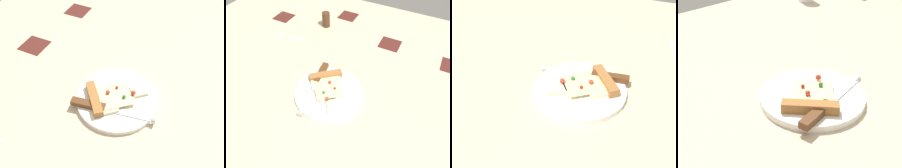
{
  "view_description": "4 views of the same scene",
  "coord_description": "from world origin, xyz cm",
  "views": [
    {
      "loc": [
        38.53,
        9.53,
        57.92
      ],
      "look_at": [
        -6.61,
        -11.42,
        3.42
      ],
      "focal_mm": 40.02,
      "sensor_mm": 36.0,
      "label": 1
    },
    {
      "loc": [
        -26.5,
        27.22,
        54.48
      ],
      "look_at": [
        -6.07,
        -12.11,
        2.96
      ],
      "focal_mm": 30.79,
      "sensor_mm": 36.0,
      "label": 2
    },
    {
      "loc": [
        -48.57,
        -24.95,
        39.07
      ],
      "look_at": [
        -7.7,
        -5.65,
        4.05
      ],
      "focal_mm": 37.31,
      "sensor_mm": 36.0,
      "label": 3
    },
    {
      "loc": [
        37.34,
        -57.42,
        42.09
      ],
      "look_at": [
        -7.67,
        -12.15,
        4.28
      ],
      "focal_mm": 53.77,
      "sensor_mm": 36.0,
      "label": 4
    }
  ],
  "objects": [
    {
      "name": "fork",
      "position": [
        29.1,
        -29.44,
        0.4
      ],
      "size": [
        15.39,
        4.18,
        0.8
      ],
      "rotation": [
        0.0,
        0.0,
        4.87
      ],
      "color": "silver",
      "rests_on": "ground_plane"
    },
    {
      "name": "plate",
      "position": [
        -4.11,
        -8.59,
        0.78
      ],
      "size": [
        23.85,
        23.85,
        1.55
      ],
      "primitive_type": "cylinder",
      "color": "white",
      "rests_on": "ground_plane"
    },
    {
      "name": "knife",
      "position": [
        1.59,
        -10.11,
        2.16
      ],
      "size": [
        5.98,
        24.02,
        2.45
      ],
      "rotation": [
        0.0,
        0.0,
        0.16
      ],
      "color": "silver",
      "rests_on": "plate"
    },
    {
      "name": "pizza_slice",
      "position": [
        -2.45,
        -10.54,
        2.35
      ],
      "size": [
        17.18,
        18.33,
        2.63
      ],
      "rotation": [
        0.0,
        0.0,
        0.7
      ],
      "color": "beige",
      "rests_on": "plate"
    },
    {
      "name": "ground_plane",
      "position": [
        -0.01,
        -0.03,
        -1.5
      ],
      "size": [
        159.8,
        159.8,
        3.0
      ],
      "color": "#C6B293",
      "rests_on": "ground"
    },
    {
      "name": "pepper_shaker",
      "position": [
        18.2,
        -46.06,
        3.61
      ],
      "size": [
        3.77,
        3.77,
        7.21
      ],
      "primitive_type": "cylinder",
      "color": "#4C2D19",
      "rests_on": "ground_plane"
    }
  ]
}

